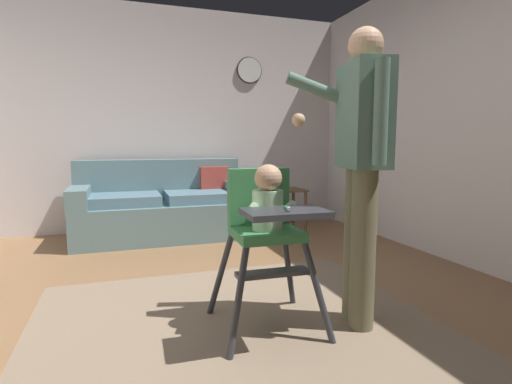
# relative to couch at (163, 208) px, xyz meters

# --- Properties ---
(ground) EXTENTS (6.04, 7.31, 0.10)m
(ground) POSITION_rel_couch_xyz_m (0.11, -2.36, -0.38)
(ground) COLOR olive
(wall_far) EXTENTS (5.24, 0.06, 2.66)m
(wall_far) POSITION_rel_couch_xyz_m (0.11, 0.52, 1.00)
(wall_far) COLOR silver
(wall_far) RESTS_ON ground
(wall_right) EXTENTS (0.06, 6.31, 2.66)m
(wall_right) POSITION_rel_couch_xyz_m (2.37, -2.06, 1.00)
(wall_right) COLOR silver
(wall_right) RESTS_ON ground
(area_rug) EXTENTS (2.31, 2.37, 0.01)m
(area_rug) POSITION_rel_couch_xyz_m (0.17, -2.57, -0.33)
(area_rug) COLOR #88725B
(area_rug) RESTS_ON ground
(couch) EXTENTS (1.88, 0.86, 0.86)m
(couch) POSITION_rel_couch_xyz_m (0.00, 0.00, 0.00)
(couch) COLOR slate
(couch) RESTS_ON ground
(high_chair) EXTENTS (0.63, 0.74, 0.94)m
(high_chair) POSITION_rel_couch_xyz_m (0.32, -2.48, 0.31)
(high_chair) COLOR #303238
(high_chair) RESTS_ON ground
(adult_standing) EXTENTS (0.51, 0.57, 1.67)m
(adult_standing) POSITION_rel_couch_xyz_m (0.84, -2.60, 0.62)
(adult_standing) COLOR #6A6649
(adult_standing) RESTS_ON ground
(side_table) EXTENTS (0.40, 0.40, 0.52)m
(side_table) POSITION_rel_couch_xyz_m (1.38, -0.27, 0.05)
(side_table) COLOR brown
(side_table) RESTS_ON ground
(sippy_cup) EXTENTS (0.07, 0.07, 0.10)m
(sippy_cup) POSITION_rel_couch_xyz_m (1.35, -0.27, 0.24)
(sippy_cup) COLOR green
(sippy_cup) RESTS_ON side_table
(wall_clock) EXTENTS (0.33, 0.04, 0.33)m
(wall_clock) POSITION_rel_couch_xyz_m (1.17, 0.48, 1.64)
(wall_clock) COLOR white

